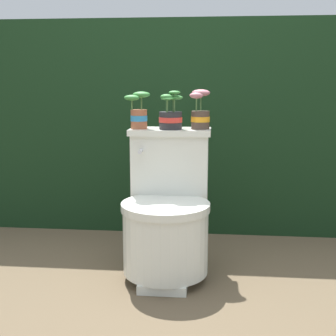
{
  "coord_description": "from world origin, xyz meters",
  "views": [
    {
      "loc": [
        0.15,
        -2.12,
        0.96
      ],
      "look_at": [
        -0.08,
        0.14,
        0.53
      ],
      "focal_mm": 50.0,
      "sensor_mm": 36.0,
      "label": 1
    }
  ],
  "objects": [
    {
      "name": "toilet",
      "position": [
        -0.08,
        0.1,
        0.31
      ],
      "size": [
        0.43,
        0.55,
        0.72
      ],
      "color": "silver",
      "rests_on": "ground"
    },
    {
      "name": "potted_plant_left",
      "position": [
        -0.24,
        0.25,
        0.8
      ],
      "size": [
        0.13,
        0.09,
        0.19
      ],
      "color": "#9E5638",
      "rests_on": "toilet"
    },
    {
      "name": "hedge_backdrop",
      "position": [
        0.0,
        1.28,
        0.66
      ],
      "size": [
        3.78,
        1.1,
        1.33
      ],
      "color": "black",
      "rests_on": "ground"
    },
    {
      "name": "potted_plant_middle",
      "position": [
        0.07,
        0.26,
        0.8
      ],
      "size": [
        0.1,
        0.1,
        0.2
      ],
      "color": "#47382D",
      "rests_on": "toilet"
    },
    {
      "name": "potted_plant_midleft",
      "position": [
        -0.08,
        0.24,
        0.79
      ],
      "size": [
        0.12,
        0.12,
        0.19
      ],
      "color": "#262628",
      "rests_on": "toilet"
    },
    {
      "name": "ground_plane",
      "position": [
        0.0,
        0.0,
        0.0
      ],
      "size": [
        12.0,
        12.0,
        0.0
      ],
      "primitive_type": "plane",
      "color": "brown"
    }
  ]
}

